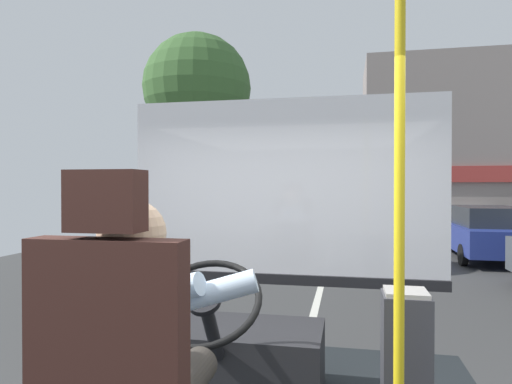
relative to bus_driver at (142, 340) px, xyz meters
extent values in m
cube|color=#393939|center=(0.19, 9.28, -1.47)|extent=(18.00, 44.00, 0.05)
cube|color=silver|center=(0.19, 9.28, -1.44)|extent=(0.12, 39.60, 0.00)
cube|color=#381E19|center=(0.00, -0.23, 0.04)|extent=(0.48, 0.10, 0.66)
cube|color=#381E19|center=(0.00, -0.23, 0.48)|extent=(0.22, 0.10, 0.18)
cylinder|color=silver|center=(0.00, -0.07, -0.01)|extent=(0.30, 0.30, 0.56)
cube|color=navy|center=(0.00, 0.09, 0.06)|extent=(0.06, 0.01, 0.35)
sphere|color=tan|center=(0.00, -0.07, 0.37)|extent=(0.22, 0.22, 0.22)
cylinder|color=silver|center=(0.09, 0.19, 0.10)|extent=(0.55, 0.19, 0.23)
cylinder|color=silver|center=(-0.09, 0.19, 0.10)|extent=(0.55, 0.19, 0.23)
cube|color=black|center=(0.00, 1.20, -0.52)|extent=(1.10, 0.56, 0.40)
cylinder|color=black|center=(0.00, 0.80, -0.22)|extent=(0.07, 0.30, 0.40)
torus|color=black|center=(0.00, 0.68, -0.04)|extent=(0.58, 0.50, 0.35)
cylinder|color=black|center=(0.00, 0.68, -0.04)|extent=(0.16, 0.15, 0.12)
cylinder|color=yellow|center=(0.90, 0.51, 0.29)|extent=(0.04, 0.04, 2.03)
cube|color=#333338|center=(0.96, 0.80, -0.36)|extent=(0.22, 0.22, 0.73)
cube|color=#9E9993|center=(0.96, 0.80, 0.02)|extent=(0.20, 0.20, 0.02)
cube|color=silver|center=(0.19, 2.10, 0.53)|extent=(2.50, 0.01, 1.40)
cube|color=black|center=(0.19, 2.10, -0.21)|extent=(2.50, 0.08, 0.08)
cylinder|color=#4C3828|center=(-2.93, 9.03, 0.33)|extent=(0.35, 0.35, 3.54)
sphere|color=#38602D|center=(-2.93, 9.03, 2.96)|extent=(2.65, 2.65, 2.65)
cube|color=gray|center=(6.47, 18.30, 2.12)|extent=(10.09, 4.15, 7.12)
cube|color=#9E332D|center=(6.47, 16.17, 0.99)|extent=(9.69, 0.12, 0.60)
cube|color=navy|center=(4.41, 11.71, -0.84)|extent=(1.86, 4.22, 0.66)
cube|color=#282D33|center=(4.41, 11.46, -0.26)|extent=(1.53, 2.32, 0.50)
cylinder|color=black|center=(5.29, 13.02, -1.17)|extent=(0.14, 0.54, 0.54)
cylinder|color=black|center=(3.52, 13.02, -1.17)|extent=(0.14, 0.54, 0.54)
cylinder|color=black|center=(3.52, 10.40, -1.17)|extent=(0.14, 0.54, 0.54)
cube|color=silver|center=(4.89, 17.86, -0.85)|extent=(1.92, 4.28, 0.64)
cube|color=#282D33|center=(4.89, 17.60, -0.29)|extent=(1.58, 2.36, 0.49)
cylinder|color=black|center=(5.80, 19.19, -1.18)|extent=(0.14, 0.53, 0.53)
cylinder|color=black|center=(3.97, 19.19, -1.18)|extent=(0.14, 0.53, 0.53)
cylinder|color=black|center=(5.80, 16.53, -1.18)|extent=(0.14, 0.53, 0.53)
cylinder|color=black|center=(3.97, 16.53, -1.18)|extent=(0.14, 0.53, 0.53)
camera|label=1|loc=(0.68, -1.40, 0.52)|focal=31.10mm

